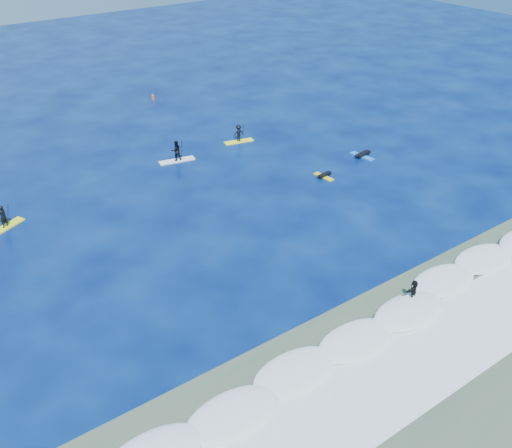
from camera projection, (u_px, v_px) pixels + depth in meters
ground at (281, 239)px, 38.74m from camera, size 160.00×160.00×0.00m
shallow_water at (450, 360)px, 29.00m from camera, size 90.00×13.00×0.01m
breaking_wave at (391, 318)px, 31.78m from camera, size 40.00×6.00×0.30m
whitewater at (434, 349)px, 29.70m from camera, size 34.00×5.00×0.02m
sup_paddler_left at (4, 220)px, 39.68m from camera, size 2.92×1.94×2.03m
sup_paddler_center at (176, 152)px, 49.10m from camera, size 3.20×1.39×2.18m
sup_paddler_right at (239, 134)px, 52.75m from camera, size 2.83×1.27×1.92m
prone_paddler_near at (324, 176)px, 46.77m from camera, size 1.49×1.91×0.39m
prone_paddler_far at (362, 155)px, 50.23m from camera, size 1.86×2.39×0.49m
wave_surfer at (413, 291)px, 32.64m from camera, size 1.89×0.84×1.32m
marker_buoy at (153, 97)px, 63.20m from camera, size 0.30×0.30×0.71m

